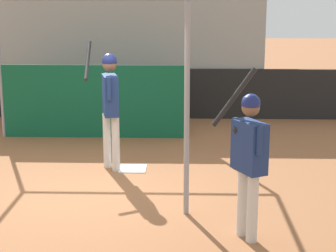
% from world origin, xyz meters
% --- Properties ---
extents(ground_plane, '(60.00, 60.00, 0.00)m').
position_xyz_m(ground_plane, '(0.00, 0.00, 0.00)').
color(ground_plane, '#935B38').
extents(outfield_wall, '(24.00, 0.12, 1.16)m').
position_xyz_m(outfield_wall, '(0.00, 5.13, 0.58)').
color(outfield_wall, black).
rests_on(outfield_wall, ground).
extents(bleacher_section, '(6.50, 3.20, 2.84)m').
position_xyz_m(bleacher_section, '(0.00, 6.79, 1.41)').
color(bleacher_section, '#9E9E99').
rests_on(bleacher_section, ground).
extents(batting_cage, '(3.79, 4.11, 2.79)m').
position_xyz_m(batting_cage, '(-0.41, 2.58, 1.23)').
color(batting_cage, gray).
rests_on(batting_cage, ground).
extents(home_plate, '(0.44, 0.44, 0.02)m').
position_xyz_m(home_plate, '(0.56, 1.14, 0.01)').
color(home_plate, white).
rests_on(home_plate, ground).
extents(player_batter, '(0.60, 0.91, 2.08)m').
position_xyz_m(player_batter, '(0.20, 1.14, 1.19)').
color(player_batter, silver).
rests_on(player_batter, ground).
extents(player_waiting, '(0.63, 0.64, 2.01)m').
position_xyz_m(player_waiting, '(2.16, -1.52, 1.06)').
color(player_waiting, silver).
rests_on(player_waiting, ground).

